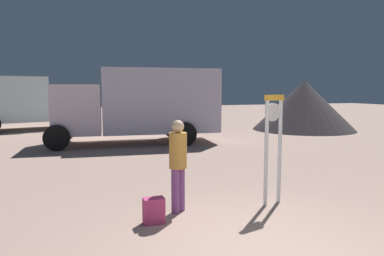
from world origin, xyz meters
TOP-DOWN VIEW (x-y plane):
  - ground_plane at (0.00, 0.00)m, footprint 80.00×80.00m
  - standing_clock at (1.15, 1.75)m, footprint 0.44×0.19m
  - person_near_clock at (-0.63, 1.93)m, footprint 0.31×0.31m
  - backpack at (-1.17, 1.54)m, footprint 0.33×0.24m
  - box_truck_near at (0.48, 10.20)m, footprint 6.73×3.16m
  - box_truck_far at (-4.68, 16.99)m, footprint 6.87×3.90m
  - dome_tent at (9.48, 11.81)m, footprint 5.29×5.29m

SIDE VIEW (x-z plane):
  - ground_plane at x=0.00m, z-range 0.00..0.00m
  - backpack at x=-1.17m, z-range 0.00..0.42m
  - person_near_clock at x=-0.63m, z-range 0.09..1.71m
  - standing_clock at x=1.15m, z-range 0.21..2.25m
  - dome_tent at x=9.48m, z-range 0.00..2.60m
  - box_truck_far at x=-4.68m, z-range 0.14..2.94m
  - box_truck_near at x=0.48m, z-range 0.13..3.06m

